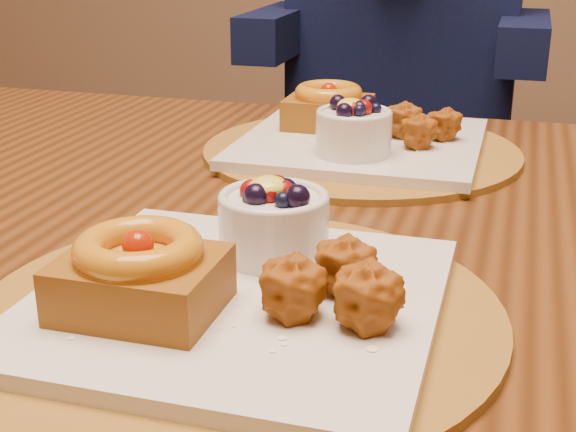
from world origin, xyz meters
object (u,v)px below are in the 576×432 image
object	(u,v)px
place_setting_far	(359,137)
chair_far	(393,182)
dining_table	(314,288)
place_setting_near	(236,285)

from	to	relation	value
place_setting_far	chair_far	size ratio (longest dim) A/B	0.43
dining_table	place_setting_far	world-z (taller)	place_setting_far
place_setting_near	place_setting_far	distance (m)	0.43
place_setting_near	place_setting_far	bearing A→B (deg)	89.98
dining_table	place_setting_far	bearing A→B (deg)	90.62
dining_table	place_setting_near	distance (m)	0.24
dining_table	chair_far	size ratio (longest dim) A/B	1.83
place_setting_far	dining_table	bearing A→B (deg)	-89.38
dining_table	place_setting_near	bearing A→B (deg)	-90.66
dining_table	place_setting_far	distance (m)	0.24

